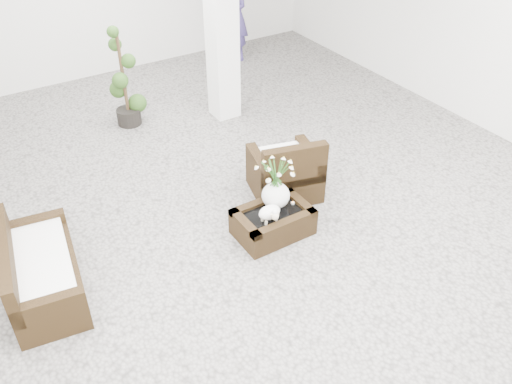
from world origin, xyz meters
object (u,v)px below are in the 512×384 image
topiary (123,78)px  armchair (285,164)px  loveseat (41,265)px  coffee_table (273,223)px

topiary → armchair: bearing=-69.9°
loveseat → topiary: 3.76m
loveseat → coffee_table: bearing=-92.4°
coffee_table → armchair: 0.93m
coffee_table → topiary: topiary is taller
loveseat → armchair: bearing=-79.1°
loveseat → topiary: size_ratio=0.90×
coffee_table → armchair: armchair is taller
coffee_table → topiary: (-0.45, 3.55, 0.65)m
coffee_table → loveseat: loveseat is taller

